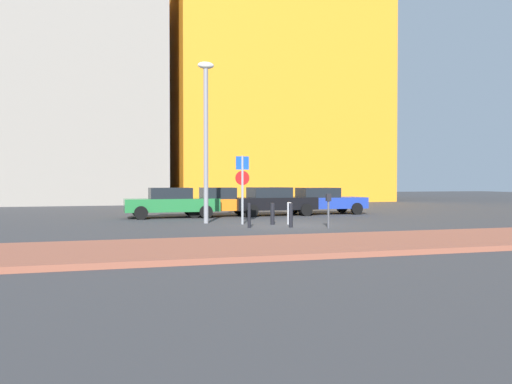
{
  "coord_description": "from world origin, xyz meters",
  "views": [
    {
      "loc": [
        -7.06,
        -19.52,
        1.79
      ],
      "look_at": [
        -0.71,
        2.33,
        1.32
      ],
      "focal_mm": 35.72,
      "sensor_mm": 36.0,
      "label": 1
    }
  ],
  "objects": [
    {
      "name": "parked_car_green",
      "position": [
        -4.08,
        5.75,
        0.76
      ],
      "size": [
        4.57,
        1.97,
        1.49
      ],
      "color": "#237238",
      "rests_on": "ground"
    },
    {
      "name": "building_under_construction",
      "position": [
        -10.33,
        26.44,
        10.23
      ],
      "size": [
        15.64,
        13.23,
        20.47
      ],
      "primitive_type": "cube",
      "color": "gray",
      "rests_on": "ground"
    },
    {
      "name": "parking_meter",
      "position": [
        1.04,
        -1.61,
        0.86
      ],
      "size": [
        0.18,
        0.14,
        1.32
      ],
      "color": "#4C4C51",
      "rests_on": "ground"
    },
    {
      "name": "ground_plane",
      "position": [
        0.0,
        0.0,
        0.0
      ],
      "size": [
        120.0,
        120.0,
        0.0
      ],
      "primitive_type": "plane",
      "color": "#38383A"
    },
    {
      "name": "traffic_bollard_far",
      "position": [
        -0.22,
        -0.86,
        0.47
      ],
      "size": [
        0.16,
        0.16,
        0.95
      ],
      "primitive_type": "cylinder",
      "color": "black",
      "rests_on": "ground"
    },
    {
      "name": "traffic_bollard_edge",
      "position": [
        -1.84,
        -0.63,
        0.48
      ],
      "size": [
        0.12,
        0.12,
        0.96
      ],
      "primitive_type": "cylinder",
      "color": "black",
      "rests_on": "ground"
    },
    {
      "name": "building_colorful_midrise",
      "position": [
        8.12,
        29.24,
        12.94
      ],
      "size": [
        19.01,
        17.58,
        25.89
      ],
      "primitive_type": "cube",
      "color": "orange",
      "rests_on": "ground"
    },
    {
      "name": "parked_car_blue",
      "position": [
        4.26,
        6.32,
        0.75
      ],
      "size": [
        4.51,
        2.04,
        1.45
      ],
      "color": "#1E389E",
      "rests_on": "ground"
    },
    {
      "name": "traffic_bollard_mid",
      "position": [
        -0.51,
        0.56,
        0.45
      ],
      "size": [
        0.17,
        0.17,
        0.89
      ],
      "primitive_type": "cylinder",
      "color": "black",
      "rests_on": "ground"
    },
    {
      "name": "parked_car_black",
      "position": [
        1.24,
        5.96,
        0.77
      ],
      "size": [
        4.46,
        2.16,
        1.49
      ],
      "color": "black",
      "rests_on": "ground"
    },
    {
      "name": "traffic_bollard_near",
      "position": [
        0.2,
        0.48,
        0.46
      ],
      "size": [
        0.17,
        0.17,
        0.92
      ],
      "primitive_type": "cylinder",
      "color": "#B7B7BC",
      "rests_on": "ground"
    },
    {
      "name": "parking_sign_post",
      "position": [
        -1.68,
        1.01,
        1.81
      ],
      "size": [
        0.6,
        0.1,
        2.87
      ],
      "color": "gray",
      "rests_on": "ground"
    },
    {
      "name": "sidewalk_brick",
      "position": [
        0.0,
        -6.67,
        0.07
      ],
      "size": [
        40.0,
        4.21,
        0.14
      ],
      "primitive_type": "cube",
      "color": "#93513D",
      "rests_on": "ground"
    },
    {
      "name": "parked_car_orange",
      "position": [
        -1.65,
        6.12,
        0.75
      ],
      "size": [
        3.96,
        1.96,
        1.49
      ],
      "color": "orange",
      "rests_on": "ground"
    },
    {
      "name": "street_lamp",
      "position": [
        -3.04,
        2.0,
        4.07
      ],
      "size": [
        0.7,
        0.36,
        6.9
      ],
      "color": "gray",
      "rests_on": "ground"
    }
  ]
}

